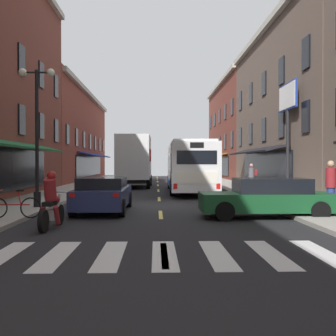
{
  "coord_description": "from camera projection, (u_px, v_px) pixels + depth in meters",
  "views": [
    {
      "loc": [
        -0.17,
        -18.46,
        1.9
      ],
      "look_at": [
        0.51,
        4.48,
        1.6
      ],
      "focal_mm": 43.99,
      "sensor_mm": 36.0,
      "label": 1
    }
  ],
  "objects": [
    {
      "name": "ground_plane",
      "position": [
        160.0,
        206.0,
        18.48
      ],
      "size": [
        34.8,
        80.0,
        0.1
      ],
      "primitive_type": "cube",
      "color": "black"
    },
    {
      "name": "lane_centre_dashes",
      "position": [
        160.0,
        205.0,
        18.23
      ],
      "size": [
        0.14,
        73.9,
        0.01
      ],
      "color": "#DBCC4C",
      "rests_on": "ground"
    },
    {
      "name": "crosswalk_near",
      "position": [
        164.0,
        254.0,
        8.48
      ],
      "size": [
        7.1,
        2.8,
        0.01
      ],
      "color": "silver",
      "rests_on": "ground"
    },
    {
      "name": "sidewalk_left",
      "position": [
        27.0,
        204.0,
        18.3
      ],
      "size": [
        3.0,
        80.0,
        0.14
      ],
      "primitive_type": "cube",
      "color": "#A39E93",
      "rests_on": "ground"
    },
    {
      "name": "sidewalk_right",
      "position": [
        290.0,
        203.0,
        18.65
      ],
      "size": [
        3.0,
        80.0,
        0.14
      ],
      "primitive_type": "cube",
      "color": "#A39E93",
      "rests_on": "ground"
    },
    {
      "name": "billboard_sign",
      "position": [
        288.0,
        110.0,
        22.47
      ],
      "size": [
        0.4,
        2.8,
        6.11
      ],
      "color": "black",
      "rests_on": "sidewalk_right"
    },
    {
      "name": "transit_bus",
      "position": [
        189.0,
        166.0,
        26.48
      ],
      "size": [
        2.73,
        11.14,
        3.15
      ],
      "color": "silver",
      "rests_on": "ground"
    },
    {
      "name": "box_truck",
      "position": [
        135.0,
        161.0,
        31.51
      ],
      "size": [
        2.57,
        6.82,
        3.9
      ],
      "color": "white",
      "rests_on": "ground"
    },
    {
      "name": "sedan_near",
      "position": [
        267.0,
        198.0,
        14.21
      ],
      "size": [
        4.55,
        1.97,
        1.36
      ],
      "color": "#144723",
      "rests_on": "ground"
    },
    {
      "name": "sedan_mid",
      "position": [
        103.0,
        194.0,
        15.86
      ],
      "size": [
        1.97,
        4.63,
        1.34
      ],
      "color": "navy",
      "rests_on": "ground"
    },
    {
      "name": "sedan_far",
      "position": [
        138.0,
        174.0,
        42.55
      ],
      "size": [
        2.05,
        4.55,
        1.45
      ],
      "color": "silver",
      "rests_on": "ground"
    },
    {
      "name": "motorcycle_rider",
      "position": [
        51.0,
        204.0,
        11.78
      ],
      "size": [
        0.62,
        2.07,
        1.66
      ],
      "color": "black",
      "rests_on": "ground"
    },
    {
      "name": "bicycle_near",
      "position": [
        14.0,
        207.0,
        12.98
      ],
      "size": [
        1.71,
        0.48,
        0.91
      ],
      "color": "black",
      "rests_on": "sidewalk_left"
    },
    {
      "name": "pedestrian_near",
      "position": [
        252.0,
        177.0,
        25.17
      ],
      "size": [
        0.52,
        0.39,
        1.7
      ],
      "rotation": [
        0.0,
        0.0,
        1.84
      ],
      "color": "black",
      "rests_on": "sidewalk_right"
    },
    {
      "name": "pedestrian_mid",
      "position": [
        331.0,
        186.0,
        14.35
      ],
      "size": [
        0.36,
        0.36,
        1.83
      ],
      "rotation": [
        0.0,
        0.0,
        1.1
      ],
      "color": "navy",
      "rests_on": "sidewalk_right"
    },
    {
      "name": "street_lamp_twin",
      "position": [
        37.0,
        130.0,
        16.33
      ],
      "size": [
        1.42,
        0.32,
        5.5
      ],
      "color": "black",
      "rests_on": "sidewalk_left"
    }
  ]
}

